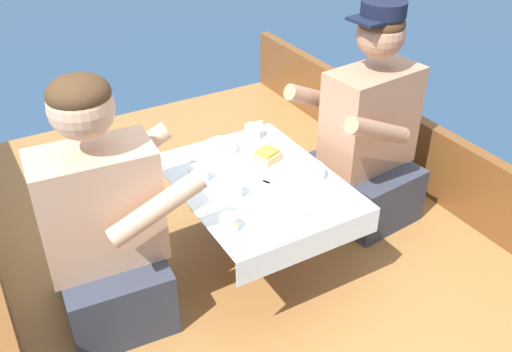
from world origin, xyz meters
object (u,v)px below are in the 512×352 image
at_px(tin_can, 230,223).
at_px(coffee_cup_starboard, 253,132).
at_px(sandwich, 267,156).
at_px(person_starboard, 367,138).
at_px(coffee_cup_port, 234,189).
at_px(coffee_cup_center, 199,174).
at_px(person_port, 105,229).

bearing_deg(tin_can, coffee_cup_starboard, 53.09).
height_order(sandwich, tin_can, sandwich).
bearing_deg(person_starboard, coffee_cup_starboard, -35.03).
xyz_separation_m(person_starboard, coffee_cup_port, (-0.72, -0.10, 0.04)).
relative_size(sandwich, coffee_cup_port, 1.28).
xyz_separation_m(coffee_cup_starboard, coffee_cup_center, (-0.35, -0.18, -0.00)).
distance_m(person_port, tin_can, 0.44).
bearing_deg(sandwich, coffee_cup_port, -147.76).
bearing_deg(person_starboard, tin_can, 12.32).
height_order(person_port, sandwich, person_port).
distance_m(person_starboard, coffee_cup_port, 0.72).
relative_size(person_starboard, tin_can, 14.68).
distance_m(sandwich, tin_can, 0.46).
distance_m(coffee_cup_port, coffee_cup_center, 0.18).
bearing_deg(sandwich, person_starboard, -4.62).
relative_size(person_starboard, sandwich, 8.38).
bearing_deg(coffee_cup_center, coffee_cup_starboard, 28.08).
bearing_deg(person_starboard, coffee_cup_port, 2.42).
distance_m(person_starboard, coffee_cup_starboard, 0.50).
relative_size(coffee_cup_starboard, coffee_cup_center, 0.92).
bearing_deg(tin_can, person_starboard, 18.15).
height_order(sandwich, coffee_cup_center, sandwich).
bearing_deg(coffee_cup_center, person_port, -166.82).
xyz_separation_m(coffee_cup_center, tin_can, (-0.04, -0.33, -0.00)).
relative_size(sandwich, coffee_cup_starboard, 1.21).
height_order(sandwich, coffee_cup_starboard, coffee_cup_starboard).
xyz_separation_m(person_starboard, coffee_cup_center, (-0.78, 0.06, 0.03)).
bearing_deg(person_port, tin_can, -28.25).
bearing_deg(sandwich, coffee_cup_starboard, 75.72).
bearing_deg(coffee_cup_port, coffee_cup_center, 111.97).
height_order(coffee_cup_starboard, coffee_cup_center, coffee_cup_starboard).
height_order(sandwich, coffee_cup_port, coffee_cup_port).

